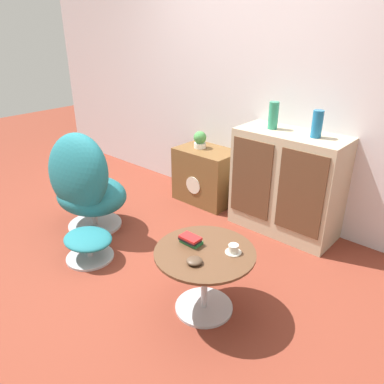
{
  "coord_description": "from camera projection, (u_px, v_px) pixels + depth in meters",
  "views": [
    {
      "loc": [
        2.08,
        -1.6,
        1.84
      ],
      "look_at": [
        0.22,
        0.49,
        0.55
      ],
      "focal_mm": 35.0,
      "sensor_mm": 36.0,
      "label": 1
    }
  ],
  "objects": [
    {
      "name": "vase_inner_left",
      "position": [
        317.0,
        124.0,
        3.06
      ],
      "size": [
        0.09,
        0.09,
        0.22
      ],
      "color": "#196699",
      "rests_on": "sideboard"
    },
    {
      "name": "bowl",
      "position": [
        194.0,
        261.0,
        2.3
      ],
      "size": [
        0.1,
        0.1,
        0.04
      ],
      "color": "#4C3828",
      "rests_on": "coffee_table"
    },
    {
      "name": "sideboard",
      "position": [
        286.0,
        184.0,
        3.42
      ],
      "size": [
        0.98,
        0.45,
        0.95
      ],
      "color": "tan",
      "rests_on": "ground_plane"
    },
    {
      "name": "ottoman",
      "position": [
        88.0,
        242.0,
        3.12
      ],
      "size": [
        0.44,
        0.4,
        0.23
      ],
      "color": "#B7B7BC",
      "rests_on": "ground_plane"
    },
    {
      "name": "book_stack",
      "position": [
        190.0,
        240.0,
        2.5
      ],
      "size": [
        0.15,
        0.1,
        0.06
      ],
      "color": "#237038",
      "rests_on": "coffee_table"
    },
    {
      "name": "tv_console",
      "position": [
        206.0,
        175.0,
        4.09
      ],
      "size": [
        0.64,
        0.44,
        0.59
      ],
      "color": "brown",
      "rests_on": "ground_plane"
    },
    {
      "name": "egg_chair",
      "position": [
        85.0,
        185.0,
        3.44
      ],
      "size": [
        0.8,
        0.75,
        0.98
      ],
      "color": "#B7B7BC",
      "rests_on": "ground_plane"
    },
    {
      "name": "vase_leftmost",
      "position": [
        273.0,
        115.0,
        3.3
      ],
      "size": [
        0.09,
        0.09,
        0.24
      ],
      "color": "#2D8E6B",
      "rests_on": "sideboard"
    },
    {
      "name": "ground_plane",
      "position": [
        133.0,
        263.0,
        3.11
      ],
      "size": [
        12.0,
        12.0,
        0.0
      ],
      "primitive_type": "plane",
      "color": "brown"
    },
    {
      "name": "wall_back",
      "position": [
        250.0,
        81.0,
        3.64
      ],
      "size": [
        6.4,
        0.06,
        2.6
      ],
      "color": "silver",
      "rests_on": "ground_plane"
    },
    {
      "name": "teacup",
      "position": [
        233.0,
        249.0,
        2.4
      ],
      "size": [
        0.11,
        0.11,
        0.06
      ],
      "color": "silver",
      "rests_on": "coffee_table"
    },
    {
      "name": "potted_plant",
      "position": [
        200.0,
        140.0,
        3.98
      ],
      "size": [
        0.14,
        0.14,
        0.18
      ],
      "color": "silver",
      "rests_on": "tv_console"
    },
    {
      "name": "coffee_table",
      "position": [
        205.0,
        270.0,
        2.49
      ],
      "size": [
        0.67,
        0.67,
        0.47
      ],
      "color": "#B7B7BC",
      "rests_on": "ground_plane"
    }
  ]
}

